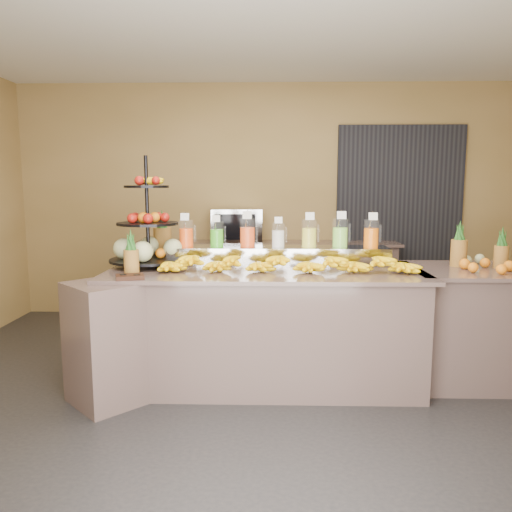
{
  "coord_description": "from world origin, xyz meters",
  "views": [
    {
      "loc": [
        0.02,
        -3.61,
        1.6
      ],
      "look_at": [
        -0.07,
        0.3,
        1.04
      ],
      "focal_mm": 35.0,
      "sensor_mm": 36.0,
      "label": 1
    }
  ],
  "objects_px": {
    "banana_heap": "(284,261)",
    "condiment_caddy": "(130,277)",
    "pitcher_tray": "(278,255)",
    "fruit_stand": "(153,238)",
    "oven_warmer": "(236,225)",
    "right_fruit_pile": "(482,260)"
  },
  "relations": [
    {
      "from": "fruit_stand",
      "to": "oven_warmer",
      "type": "bearing_deg",
      "value": 91.05
    },
    {
      "from": "pitcher_tray",
      "to": "fruit_stand",
      "type": "xyz_separation_m",
      "value": [
        -1.04,
        -0.1,
        0.16
      ]
    },
    {
      "from": "pitcher_tray",
      "to": "fruit_stand",
      "type": "bearing_deg",
      "value": -174.29
    },
    {
      "from": "pitcher_tray",
      "to": "condiment_caddy",
      "type": "distance_m",
      "value": 1.28
    },
    {
      "from": "banana_heap",
      "to": "fruit_stand",
      "type": "bearing_deg",
      "value": 167.45
    },
    {
      "from": "condiment_caddy",
      "to": "oven_warmer",
      "type": "distance_m",
      "value": 2.45
    },
    {
      "from": "right_fruit_pile",
      "to": "oven_warmer",
      "type": "distance_m",
      "value": 2.81
    },
    {
      "from": "oven_warmer",
      "to": "fruit_stand",
      "type": "bearing_deg",
      "value": -113.63
    },
    {
      "from": "pitcher_tray",
      "to": "banana_heap",
      "type": "distance_m",
      "value": 0.34
    },
    {
      "from": "condiment_caddy",
      "to": "pitcher_tray",
      "type": "bearing_deg",
      "value": 32.71
    },
    {
      "from": "banana_heap",
      "to": "condiment_caddy",
      "type": "relative_size",
      "value": 10.46
    },
    {
      "from": "fruit_stand",
      "to": "right_fruit_pile",
      "type": "relative_size",
      "value": 2.16
    },
    {
      "from": "right_fruit_pile",
      "to": "oven_warmer",
      "type": "xyz_separation_m",
      "value": [
        -2.09,
        1.88,
        0.12
      ]
    },
    {
      "from": "fruit_stand",
      "to": "condiment_caddy",
      "type": "distance_m",
      "value": 0.63
    },
    {
      "from": "banana_heap",
      "to": "oven_warmer",
      "type": "bearing_deg",
      "value": 104.0
    },
    {
      "from": "condiment_caddy",
      "to": "right_fruit_pile",
      "type": "height_order",
      "value": "right_fruit_pile"
    },
    {
      "from": "condiment_caddy",
      "to": "oven_warmer",
      "type": "xyz_separation_m",
      "value": [
        0.61,
        2.36,
        0.18
      ]
    },
    {
      "from": "banana_heap",
      "to": "fruit_stand",
      "type": "distance_m",
      "value": 1.11
    },
    {
      "from": "pitcher_tray",
      "to": "right_fruit_pile",
      "type": "bearing_deg",
      "value": -7.24
    },
    {
      "from": "fruit_stand",
      "to": "condiment_caddy",
      "type": "xyz_separation_m",
      "value": [
        -0.04,
        -0.59,
        -0.22
      ]
    },
    {
      "from": "right_fruit_pile",
      "to": "oven_warmer",
      "type": "bearing_deg",
      "value": 138.08
    },
    {
      "from": "pitcher_tray",
      "to": "oven_warmer",
      "type": "distance_m",
      "value": 1.74
    }
  ]
}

